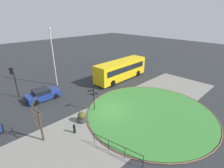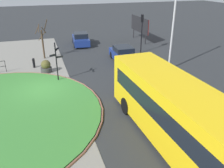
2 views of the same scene
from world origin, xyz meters
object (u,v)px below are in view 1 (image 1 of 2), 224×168
traffic_light_near (13,76)px  signpost_directional (94,96)px  street_tree_bare (40,122)px  lamppost_tall (53,56)px  bus_yellow (121,70)px  planter_near_signpost (82,117)px  car_near_lane (43,95)px  bollard_foreground (74,129)px

traffic_light_near → signpost_directional: bearing=136.0°
street_tree_bare → lamppost_tall: bearing=57.3°
bus_yellow → traffic_light_near: bearing=159.7°
signpost_directional → planter_near_signpost: bearing=-160.5°
traffic_light_near → street_tree_bare: (-1.01, -10.09, -1.09)m
signpost_directional → car_near_lane: signpost_directional is taller
planter_near_signpost → bus_yellow: bearing=25.1°
bollard_foreground → traffic_light_near: (-1.47, 11.15, 2.46)m
signpost_directional → street_tree_bare: size_ratio=0.78×
signpost_directional → planter_near_signpost: (-2.21, -0.78, -1.31)m
signpost_directional → car_near_lane: size_ratio=0.76×
bollard_foreground → traffic_light_near: 11.51m
bollard_foreground → traffic_light_near: traffic_light_near is taller
planter_near_signpost → signpost_directional: bearing=19.5°
bus_yellow → car_near_lane: size_ratio=2.47×
car_near_lane → lamppost_tall: 5.93m
bus_yellow → car_near_lane: bearing=168.8°
lamppost_tall → car_near_lane: bearing=-138.8°
planter_near_signpost → lamppost_tall: bearing=75.7°
planter_near_signpost → car_near_lane: bearing=95.9°
planter_near_signpost → bollard_foreground: bearing=-146.3°
car_near_lane → traffic_light_near: 4.21m
bus_yellow → planter_near_signpost: bus_yellow is taller
traffic_light_near → street_tree_bare: traffic_light_near is taller
bollard_foreground → lamppost_tall: 12.72m
car_near_lane → signpost_directional: bearing=-64.5°
signpost_directional → car_near_lane: (-2.98, 6.59, -1.14)m
bollard_foreground → planter_near_signpost: bearing=33.7°
bollard_foreground → planter_near_signpost: planter_near_signpost is taller
bus_yellow → street_tree_bare: size_ratio=2.54×
bus_yellow → car_near_lane: 12.46m
bus_yellow → signpost_directional: bearing=-155.6°
planter_near_signpost → street_tree_bare: street_tree_bare is taller
street_tree_bare → planter_near_signpost: bearing=-0.9°
traffic_light_near → bollard_foreground: bearing=114.6°
street_tree_bare → bollard_foreground: bearing=-23.0°
bus_yellow → street_tree_bare: street_tree_bare is taller
bollard_foreground → car_near_lane: (0.72, 8.36, 0.19)m
lamppost_tall → street_tree_bare: size_ratio=2.13×
lamppost_tall → planter_near_signpost: bearing=-104.3°
traffic_light_near → lamppost_tall: size_ratio=0.48×
traffic_light_near → street_tree_bare: bearing=101.4°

